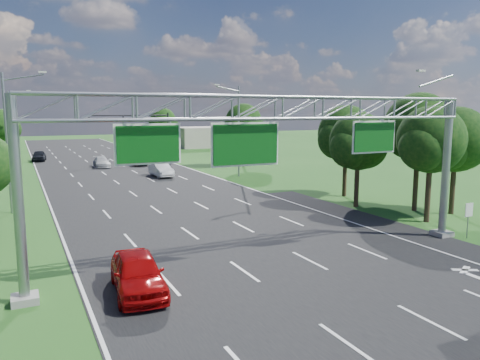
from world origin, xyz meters
TOP-DOWN VIEW (x-y plane):
  - ground at (0.00, 30.00)m, footprint 220.00×220.00m
  - road at (0.00, 30.00)m, footprint 18.00×180.00m
  - road_flare at (10.20, 14.00)m, footprint 3.00×30.00m
  - sign_gantry at (0.33, 12.00)m, footprint 23.50×1.00m
  - regulatory_sign at (12.40, 10.98)m, footprint 0.60×0.08m
  - traffic_signal at (7.48, 65.00)m, footprint 12.21×0.24m
  - streetlight_l_near at (-11.30, 30.00)m, footprint 2.97×0.22m
  - streetlight_l_far at (-11.30, 65.00)m, footprint 2.97×0.22m
  - streetlight_r_mid at (11.30, 40.00)m, footprint 2.97×0.22m
  - tree_cluster_right at (14.80, 19.19)m, footprint 9.91×14.60m
  - tree_verge_lc at (-12.92, 70.04)m, footprint 5.76×4.80m
  - tree_verge_rd at (16.08, 48.04)m, footprint 5.76×4.80m
  - tree_verge_re at (14.08, 78.04)m, footprint 5.76×4.80m
  - building_right at (24.00, 82.00)m, footprint 12.00×9.00m
  - red_coupe at (-6.80, 11.15)m, footprint 2.41×5.01m
  - car_queue_a at (-0.95, 55.75)m, footprint 1.90×4.51m
  - car_queue_b at (3.78, 55.38)m, footprint 1.92×4.09m
  - car_queue_c at (-8.00, 67.19)m, footprint 2.29×4.66m
  - car_queue_d at (3.56, 43.63)m, footprint 1.81×4.77m
  - box_truck at (8.00, 62.20)m, footprint 3.55×9.51m

SIDE VIEW (x-z plane):
  - ground at x=0.00m, z-range 0.00..0.00m
  - road at x=0.00m, z-range -0.01..0.01m
  - road_flare at x=10.20m, z-range -0.01..0.01m
  - car_queue_b at x=3.78m, z-range 0.00..1.13m
  - car_queue_a at x=-0.95m, z-range 0.00..1.30m
  - car_queue_c at x=-8.00m, z-range 0.00..1.53m
  - car_queue_d at x=3.56m, z-range 0.00..1.55m
  - red_coupe at x=-6.80m, z-range 0.00..1.65m
  - regulatory_sign at x=12.40m, z-range 0.46..2.56m
  - box_truck at x=8.00m, z-range -0.07..3.42m
  - building_right at x=24.00m, z-range 0.00..4.00m
  - tree_verge_lc at x=-12.92m, z-range 1.17..8.79m
  - traffic_signal at x=7.48m, z-range 1.67..8.67m
  - tree_verge_re at x=14.08m, z-range 1.28..9.12m
  - tree_cluster_right at x=14.80m, z-range 0.97..9.65m
  - streetlight_l_near at x=-11.30m, z-range 0.50..10.66m
  - streetlight_l_far at x=-11.30m, z-range 0.50..10.66m
  - streetlight_r_mid at x=11.30m, z-range 0.50..10.66m
  - tree_verge_rd at x=16.08m, z-range 1.49..9.77m
  - sign_gantry at x=0.33m, z-range 2.11..11.67m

